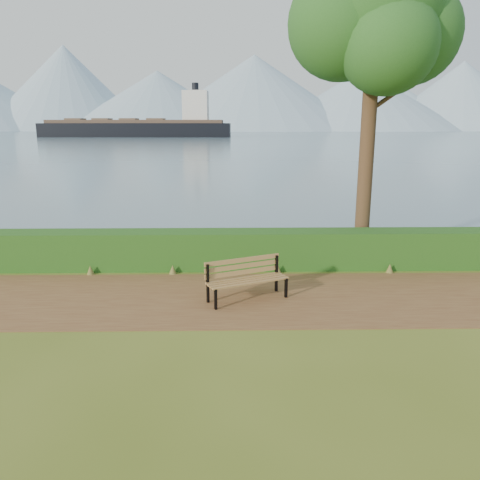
{
  "coord_description": "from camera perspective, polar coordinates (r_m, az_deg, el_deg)",
  "views": [
    {
      "loc": [
        0.42,
        -9.43,
        3.69
      ],
      "look_at": [
        0.61,
        1.2,
        1.1
      ],
      "focal_mm": 35.0,
      "sensor_mm": 36.0,
      "label": 1
    }
  ],
  "objects": [
    {
      "name": "mountains",
      "position": [
        416.28,
        -2.47,
        16.99
      ],
      "size": [
        585.0,
        190.0,
        70.0
      ],
      "color": "#859FB1",
      "rests_on": "ground"
    },
    {
      "name": "cargo_ship",
      "position": [
        170.87,
        -11.78,
        13.18
      ],
      "size": [
        66.08,
        12.57,
        19.96
      ],
      "rotation": [
        0.0,
        0.0,
        -0.03
      ],
      "color": "black",
      "rests_on": "ground"
    },
    {
      "name": "water",
      "position": [
        269.46,
        -1.17,
        12.91
      ],
      "size": [
        700.0,
        510.0,
        0.0
      ],
      "primitive_type": "cube",
      "color": "slate",
      "rests_on": "ground"
    },
    {
      "name": "tree",
      "position": [
        13.54,
        16.12,
        24.73
      ],
      "size": [
        4.47,
        3.72,
        8.61
      ],
      "rotation": [
        0.0,
        0.0,
        -0.22
      ],
      "color": "#341F15",
      "rests_on": "ground"
    },
    {
      "name": "hedge",
      "position": [
        12.45,
        -2.93,
        -1.17
      ],
      "size": [
        32.0,
        0.85,
        1.0
      ],
      "primitive_type": "cube",
      "color": "#164313",
      "rests_on": "ground"
    },
    {
      "name": "bench",
      "position": [
        10.19,
        0.71,
        -4.45
      ],
      "size": [
        1.84,
        1.2,
        0.9
      ],
      "rotation": [
        0.0,
        0.0,
        0.42
      ],
      "color": "black",
      "rests_on": "ground"
    },
    {
      "name": "path",
      "position": [
        10.41,
        -3.3,
        -7.06
      ],
      "size": [
        40.0,
        3.4,
        0.01
      ],
      "primitive_type": "cube",
      "color": "brown",
      "rests_on": "ground"
    },
    {
      "name": "ground",
      "position": [
        10.14,
        -3.36,
        -7.68
      ],
      "size": [
        140.0,
        140.0,
        0.0
      ],
      "primitive_type": "plane",
      "color": "#4E5F1B",
      "rests_on": "ground"
    }
  ]
}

